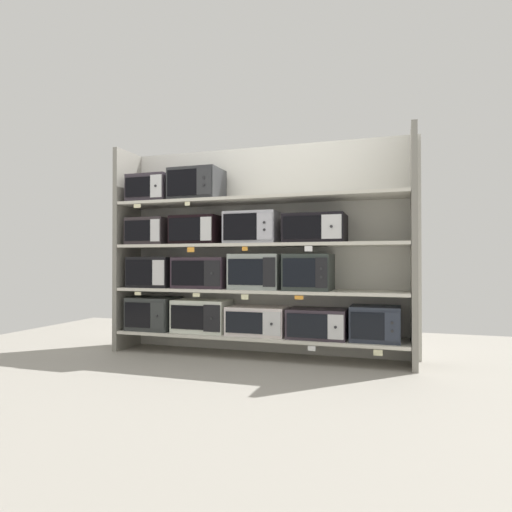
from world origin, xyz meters
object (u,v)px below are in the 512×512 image
object	(u,v)px
microwave_8	(309,272)
microwave_13	(153,190)
microwave_5	(154,272)
microwave_9	(152,232)
microwave_12	(315,229)
microwave_2	(258,321)
microwave_0	(154,313)
microwave_14	(197,185)
microwave_4	(375,323)
microwave_1	(202,316)
microwave_11	(253,228)
microwave_3	(318,323)
microwave_7	(257,272)
microwave_6	(202,273)
microwave_10	(198,230)

from	to	relation	value
microwave_8	microwave_13	distance (m)	1.85
microwave_5	microwave_9	distance (m)	0.42
microwave_5	microwave_12	size ratio (longest dim) A/B	0.84
microwave_2	microwave_12	xyz separation A→B (m)	(0.56, -0.00, 0.87)
microwave_0	microwave_14	distance (m)	1.39
microwave_0	microwave_4	size ratio (longest dim) A/B	1.10
microwave_1	microwave_11	world-z (taller)	microwave_11
microwave_13	microwave_5	bearing A→B (deg)	-1.87
microwave_0	microwave_4	world-z (taller)	microwave_0
microwave_3	microwave_14	distance (m)	1.81
microwave_7	microwave_8	size ratio (longest dim) A/B	1.15
microwave_6	microwave_12	xyz separation A→B (m)	(1.14, 0.00, 0.42)
microwave_10	microwave_2	bearing A→B (deg)	0.02
microwave_12	microwave_9	bearing A→B (deg)	180.00
microwave_5	microwave_7	world-z (taller)	microwave_7
microwave_8	microwave_10	size ratio (longest dim) A/B	0.89
microwave_5	microwave_8	xyz separation A→B (m)	(1.63, 0.00, 0.01)
microwave_5	microwave_0	bearing A→B (deg)	2.28
microwave_2	microwave_9	xyz separation A→B (m)	(-1.15, -0.00, 0.88)
microwave_5	microwave_6	world-z (taller)	microwave_5
microwave_1	microwave_11	size ratio (longest dim) A/B	1.08
microwave_4	microwave_13	size ratio (longest dim) A/B	0.98
microwave_5	microwave_6	distance (m)	0.55
microwave_1	microwave_11	xyz separation A→B (m)	(0.54, -0.00, 0.87)
microwave_4	microwave_9	xyz separation A→B (m)	(-2.25, 0.00, 0.86)
microwave_5	microwave_4	bearing A→B (deg)	0.00
microwave_0	microwave_5	distance (m)	0.43
microwave_1	microwave_5	size ratio (longest dim) A/B	1.19
microwave_7	microwave_12	size ratio (longest dim) A/B	0.89
microwave_0	microwave_13	bearing A→B (deg)	179.54
microwave_4	microwave_8	bearing A→B (deg)	-179.99
microwave_14	microwave_4	bearing A→B (deg)	0.01
microwave_7	microwave_8	world-z (taller)	microwave_7
microwave_8	microwave_10	bearing A→B (deg)	-180.00
microwave_4	microwave_9	world-z (taller)	microwave_9
microwave_8	microwave_13	bearing A→B (deg)	179.99
microwave_11	microwave_14	size ratio (longest dim) A/B	1.02
microwave_1	microwave_4	xyz separation A→B (m)	(1.68, -0.00, -0.01)
microwave_5	microwave_9	size ratio (longest dim) A/B	1.09
microwave_2	microwave_6	world-z (taller)	microwave_6
microwave_4	microwave_1	bearing A→B (deg)	180.00
microwave_3	microwave_13	world-z (taller)	microwave_13
microwave_1	microwave_10	xyz separation A→B (m)	(-0.04, -0.00, 0.85)
microwave_11	microwave_1	bearing A→B (deg)	179.96
microwave_0	microwave_9	xyz separation A→B (m)	(-0.03, -0.00, 0.84)
microwave_1	microwave_14	bearing A→B (deg)	-179.69
microwave_9	microwave_10	bearing A→B (deg)	-0.02
microwave_7	microwave_10	bearing A→B (deg)	-179.97
microwave_7	microwave_11	bearing A→B (deg)	-179.44
microwave_5	microwave_14	size ratio (longest dim) A/B	0.92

